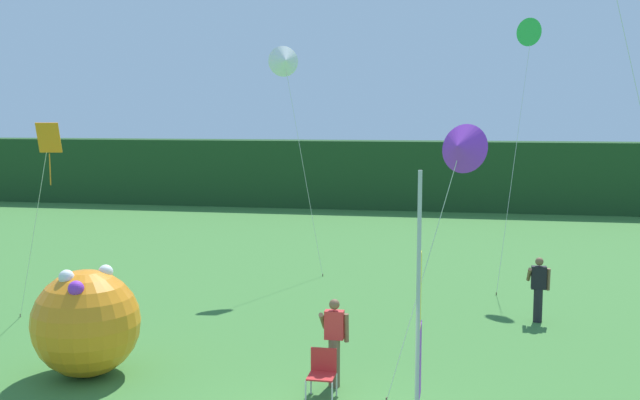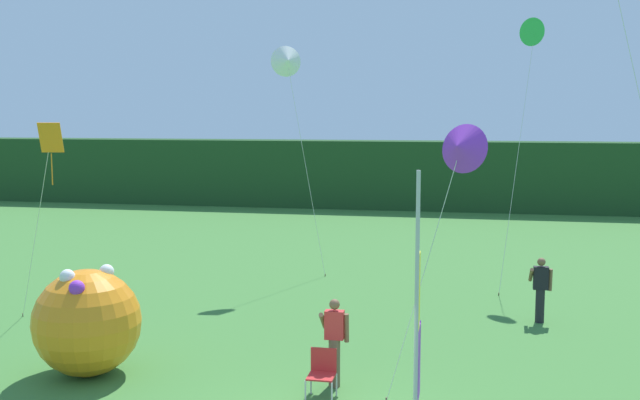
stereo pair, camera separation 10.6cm
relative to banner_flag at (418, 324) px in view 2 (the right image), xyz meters
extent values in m
cube|color=#1E421E|center=(-1.51, 30.01, -0.25)|extent=(80.00, 2.40, 3.69)
cylinder|color=#B7B7BC|center=(0.00, -0.29, 0.09)|extent=(0.06, 0.06, 4.37)
cube|color=purple|center=(0.00, 0.22, -0.72)|extent=(0.02, 0.97, 1.17)
cube|color=yellow|center=(0.00, 0.04, 0.44)|extent=(0.02, 0.60, 1.17)
cube|color=white|center=(0.00, -0.15, 1.61)|extent=(0.02, 0.23, 1.17)
cylinder|color=brown|center=(-1.72, 2.76, -1.63)|extent=(0.22, 0.22, 0.93)
cube|color=red|center=(-1.72, 2.76, -0.89)|extent=(0.36, 0.20, 0.55)
sphere|color=brown|center=(-1.72, 2.76, -0.50)|extent=(0.20, 0.20, 0.20)
cylinder|color=brown|center=(-1.95, 2.82, -0.85)|extent=(0.09, 0.48, 0.42)
cylinder|color=brown|center=(-1.49, 2.77, -0.94)|extent=(0.09, 0.14, 0.56)
cylinder|color=black|center=(2.51, 8.07, -1.68)|extent=(0.22, 0.22, 0.84)
cube|color=black|center=(2.51, 8.07, -0.97)|extent=(0.36, 0.20, 0.57)
sphere|color=brown|center=(2.51, 8.07, -0.57)|extent=(0.20, 0.20, 0.20)
cylinder|color=brown|center=(2.28, 8.13, -0.91)|extent=(0.09, 0.48, 0.42)
cylinder|color=brown|center=(2.74, 8.07, -1.01)|extent=(0.09, 0.14, 0.56)
sphere|color=orange|center=(-6.63, 2.46, -1.04)|extent=(2.12, 2.12, 2.12)
sphere|color=white|center=(-6.82, 2.12, -0.05)|extent=(0.30, 0.30, 0.30)
sphere|color=purple|center=(-6.47, 1.84, -0.19)|extent=(0.30, 0.30, 0.30)
sphere|color=white|center=(-6.34, 2.78, -0.07)|extent=(0.30, 0.30, 0.30)
cylinder|color=#BCBCC1|center=(-2.08, 1.82, -1.88)|extent=(0.03, 0.03, 0.42)
cylinder|color=#BCBCC1|center=(-1.60, 1.82, -1.88)|extent=(0.03, 0.03, 0.42)
cylinder|color=#BCBCC1|center=(-2.08, 2.30, -1.88)|extent=(0.03, 0.03, 0.42)
cylinder|color=#BCBCC1|center=(-1.60, 2.30, -1.88)|extent=(0.03, 0.03, 0.42)
cube|color=#B22323|center=(-1.84, 2.06, -1.66)|extent=(0.48, 0.48, 0.03)
cube|color=#B22323|center=(-1.84, 2.30, -1.42)|extent=(0.48, 0.03, 0.44)
cylinder|color=brown|center=(-0.67, 2.18, -2.05)|extent=(0.03, 0.03, 0.08)
cylinder|color=silver|center=(-0.06, 2.18, 0.20)|extent=(1.23, 0.02, 4.59)
cone|color=purple|center=(0.55, 2.18, 2.49)|extent=(0.97, 0.79, 0.90)
cylinder|color=brown|center=(-3.70, 12.23, -2.05)|extent=(0.03, 0.03, 0.08)
cylinder|color=silver|center=(-4.25, 11.99, 1.29)|extent=(1.12, 0.50, 6.77)
cone|color=white|center=(-4.80, 11.75, 4.67)|extent=(1.01, 0.77, 0.96)
cylinder|color=silver|center=(3.65, 4.11, 3.82)|extent=(3.16, 0.55, 11.84)
cylinder|color=brown|center=(-10.41, 6.07, -2.05)|extent=(0.03, 0.03, 0.08)
cylinder|color=silver|center=(-9.39, 5.20, 0.22)|extent=(2.05, 1.76, 4.64)
cube|color=orange|center=(-8.38, 4.33, 2.53)|extent=(0.54, 0.35, 0.67)
cylinder|color=orange|center=(-8.38, 4.33, 1.84)|extent=(0.02, 0.02, 0.70)
cylinder|color=brown|center=(1.63, 10.71, -2.05)|extent=(0.03, 0.03, 0.08)
cylinder|color=silver|center=(2.12, 12.01, 1.72)|extent=(0.98, 2.63, 7.63)
cone|color=green|center=(2.60, 13.32, 5.54)|extent=(0.88, 0.74, 0.86)
camera|label=1|loc=(0.55, -10.73, 3.05)|focal=41.89mm
camera|label=2|loc=(0.65, -10.71, 3.05)|focal=41.89mm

